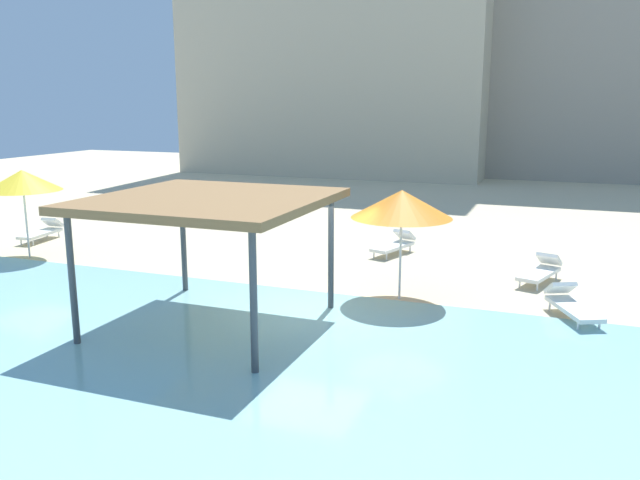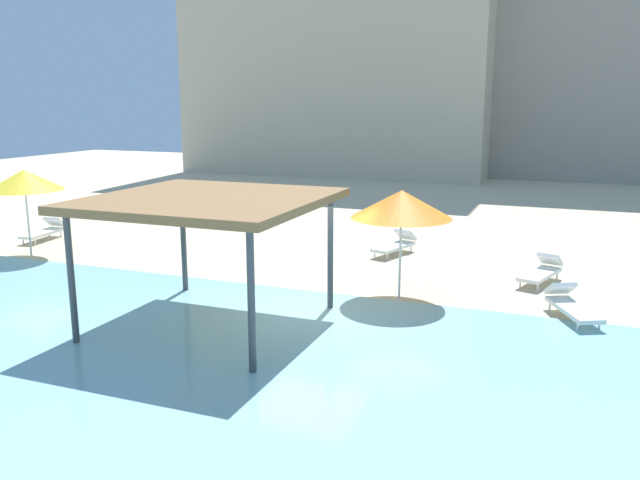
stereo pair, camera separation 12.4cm
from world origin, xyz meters
TOP-DOWN VIEW (x-y plane):
  - ground_plane at (0.00, 0.00)m, footprint 80.00×80.00m
  - lagoon_water at (0.00, -5.25)m, footprint 44.00×13.50m
  - shade_pavilion at (-1.62, -1.63)m, footprint 4.75×4.75m
  - beach_umbrella_orange_2 at (1.74, 1.78)m, footprint 2.50×2.50m
  - beach_umbrella_yellow_3 at (-10.40, 1.91)m, footprint 2.35×2.35m
  - lounge_chair_0 at (5.77, 1.75)m, footprint 1.36×1.97m
  - lounge_chair_1 at (-11.91, 4.09)m, footprint 0.85×1.96m
  - lounge_chair_2 at (0.42, 6.51)m, footprint 1.14×1.99m
  - lounge_chair_3 at (5.01, 4.66)m, footprint 1.15×1.99m
  - hotel_block_0 at (-9.63, 29.41)m, footprint 20.42×8.45m

SIDE VIEW (x-z plane):
  - ground_plane at x=0.00m, z-range 0.00..0.00m
  - lagoon_water at x=0.00m, z-range 0.00..0.04m
  - lounge_chair_0 at x=5.77m, z-range -0.04..0.70m
  - lounge_chair_1 at x=-11.91m, z-range -0.04..0.70m
  - lounge_chair_2 at x=0.42m, z-range -0.04..0.70m
  - lounge_chair_3 at x=5.01m, z-range -0.04..0.70m
  - beach_umbrella_orange_2 at x=1.74m, z-range 1.04..3.80m
  - beach_umbrella_yellow_3 at x=-10.40m, z-range 1.07..3.85m
  - shade_pavilion at x=-1.62m, z-range 1.29..4.19m
  - hotel_block_0 at x=-9.63m, z-range 0.00..21.44m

